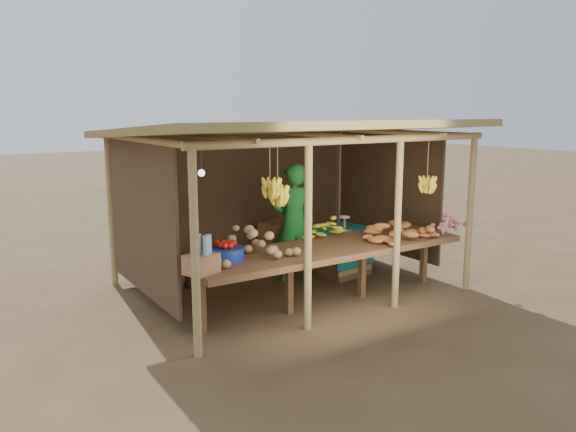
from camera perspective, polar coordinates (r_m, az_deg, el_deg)
ground at (r=8.32m, az=0.00°, el=-7.13°), size 60.00×60.00×0.00m
stall_structure at (r=7.89m, az=0.24°, el=6.11°), size 4.70×3.50×2.43m
counter at (r=7.36m, az=4.04°, el=-3.53°), size 3.90×1.05×0.80m
potato_heap at (r=6.76m, az=-3.96°, el=-2.68°), size 1.08×0.68×0.37m
sweet_potato_heap at (r=7.86m, az=11.59°, el=-1.01°), size 1.17×0.88×0.36m
onion_heap at (r=8.38m, az=15.71°, el=-0.51°), size 0.75×0.53×0.35m
banana_pile at (r=7.82m, az=3.89°, el=-0.93°), size 0.55×0.37×0.34m
tomato_basin at (r=6.69m, az=-6.36°, el=-3.66°), size 0.44×0.44×0.23m
bottle_box at (r=6.16m, az=-8.81°, el=-4.31°), size 0.42×0.38×0.43m
vendor at (r=8.38m, az=0.58°, el=-0.68°), size 0.77×0.65×1.79m
tarp_crate at (r=8.84m, az=5.53°, el=-3.42°), size 0.90×0.80×0.97m
carton_stack at (r=9.09m, az=-2.12°, el=-3.43°), size 1.02×0.43×0.74m
burlap_sacks at (r=8.27m, az=-10.64°, el=-5.42°), size 0.90×0.47×0.63m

